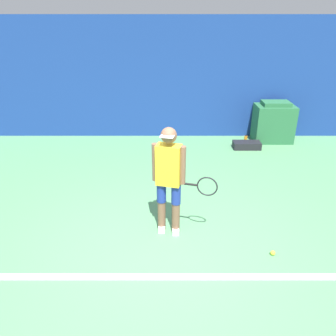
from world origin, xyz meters
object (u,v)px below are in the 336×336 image
Objects in this scene: covered_chair at (273,122)px; water_bottle at (245,139)px; equipment_bag at (246,145)px; tennis_ball at (272,253)px; tennis_player at (169,177)px.

covered_chair reaches higher than water_bottle.
equipment_bag is at bearing -98.44° from water_bottle.
tennis_ball is 0.33× the size of water_bottle.
covered_chair is 5.07× the size of water_bottle.
covered_chair is (1.28, 4.57, 0.46)m from tennis_ball.
tennis_player is at bearing -119.34° from equipment_bag.
equipment_bag reaches higher than tennis_ball.
tennis_ball is (1.42, -0.57, -0.88)m from tennis_player.
tennis_ball is 4.77m from covered_chair.
water_bottle is at bearing 82.61° from tennis_ball.
water_bottle is (0.57, 4.41, 0.06)m from tennis_ball.
tennis_player is at bearing -117.37° from water_bottle.
water_bottle reaches higher than equipment_bag.
tennis_player is 8.00× the size of water_bottle.
water_bottle is at bearing 78.00° from tennis_player.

